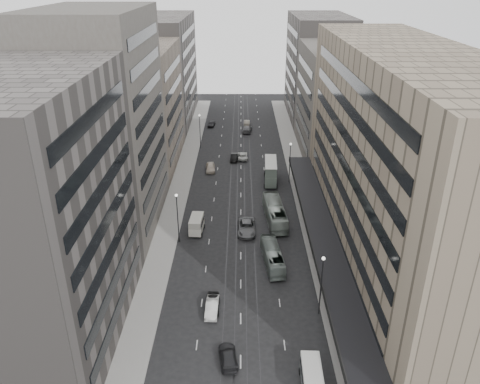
{
  "coord_description": "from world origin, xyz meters",
  "views": [
    {
      "loc": [
        0.01,
        -51.12,
        38.53
      ],
      "look_at": [
        -0.13,
        17.18,
        6.21
      ],
      "focal_mm": 35.0,
      "sensor_mm": 36.0,
      "label": 1
    }
  ],
  "objects_px": {
    "bus_far": "(275,212)",
    "sedan_1": "(212,307)",
    "sedan_2": "(247,227)",
    "bus_near": "(273,256)",
    "double_decker": "(271,171)",
    "sedan_0": "(212,304)",
    "pedestrian": "(368,381)",
    "vw_microbus": "(312,376)",
    "panel_van": "(197,224)"
  },
  "relations": [
    {
      "from": "sedan_0",
      "to": "pedestrian",
      "type": "distance_m",
      "value": 20.63
    },
    {
      "from": "sedan_1",
      "to": "bus_near",
      "type": "bearing_deg",
      "value": 54.24
    },
    {
      "from": "bus_near",
      "to": "pedestrian",
      "type": "bearing_deg",
      "value": 104.22
    },
    {
      "from": "pedestrian",
      "to": "bus_near",
      "type": "bearing_deg",
      "value": -109.17
    },
    {
      "from": "panel_van",
      "to": "bus_near",
      "type": "bearing_deg",
      "value": -34.2
    },
    {
      "from": "bus_near",
      "to": "double_decker",
      "type": "bearing_deg",
      "value": -98.8
    },
    {
      "from": "vw_microbus",
      "to": "panel_van",
      "type": "distance_m",
      "value": 34.4
    },
    {
      "from": "sedan_0",
      "to": "bus_near",
      "type": "bearing_deg",
      "value": 51.32
    },
    {
      "from": "bus_near",
      "to": "sedan_2",
      "type": "xyz_separation_m",
      "value": [
        -3.65,
        9.2,
        -0.47
      ]
    },
    {
      "from": "bus_near",
      "to": "sedan_0",
      "type": "bearing_deg",
      "value": 44.93
    },
    {
      "from": "sedan_0",
      "to": "sedan_2",
      "type": "height_order",
      "value": "sedan_2"
    },
    {
      "from": "bus_near",
      "to": "bus_far",
      "type": "distance_m",
      "value": 12.97
    },
    {
      "from": "sedan_2",
      "to": "panel_van",
      "type": "bearing_deg",
      "value": -178.75
    },
    {
      "from": "bus_far",
      "to": "panel_van",
      "type": "relative_size",
      "value": 2.61
    },
    {
      "from": "double_decker",
      "to": "pedestrian",
      "type": "relative_size",
      "value": 4.78
    },
    {
      "from": "bus_far",
      "to": "sedan_1",
      "type": "xyz_separation_m",
      "value": [
        -9.33,
        -23.53,
        -0.91
      ]
    },
    {
      "from": "bus_near",
      "to": "panel_van",
      "type": "height_order",
      "value": "panel_van"
    },
    {
      "from": "bus_far",
      "to": "sedan_1",
      "type": "relative_size",
      "value": 2.67
    },
    {
      "from": "bus_far",
      "to": "sedan_2",
      "type": "distance_m",
      "value": 6.14
    },
    {
      "from": "sedan_0",
      "to": "double_decker",
      "type": "bearing_deg",
      "value": 76.65
    },
    {
      "from": "bus_far",
      "to": "vw_microbus",
      "type": "relative_size",
      "value": 2.45
    },
    {
      "from": "panel_van",
      "to": "sedan_0",
      "type": "xyz_separation_m",
      "value": [
        3.61,
        -19.18,
        -0.76
      ]
    },
    {
      "from": "vw_microbus",
      "to": "sedan_0",
      "type": "xyz_separation_m",
      "value": [
        -10.76,
        12.08,
        -0.66
      ]
    },
    {
      "from": "panel_van",
      "to": "pedestrian",
      "type": "bearing_deg",
      "value": -53.98
    },
    {
      "from": "vw_microbus",
      "to": "sedan_1",
      "type": "distance_m",
      "value": 15.8
    },
    {
      "from": "bus_far",
      "to": "panel_van",
      "type": "height_order",
      "value": "bus_far"
    },
    {
      "from": "sedan_2",
      "to": "pedestrian",
      "type": "distance_m",
      "value": 33.87
    },
    {
      "from": "double_decker",
      "to": "sedan_1",
      "type": "height_order",
      "value": "double_decker"
    },
    {
      "from": "bus_far",
      "to": "vw_microbus",
      "type": "xyz_separation_m",
      "value": [
        1.43,
        -35.07,
        -0.21
      ]
    },
    {
      "from": "double_decker",
      "to": "sedan_0",
      "type": "relative_size",
      "value": 1.86
    },
    {
      "from": "panel_van",
      "to": "sedan_1",
      "type": "bearing_deg",
      "value": -76.09
    },
    {
      "from": "bus_near",
      "to": "sedan_2",
      "type": "bearing_deg",
      "value": -74.49
    },
    {
      "from": "panel_van",
      "to": "sedan_0",
      "type": "bearing_deg",
      "value": -75.78
    },
    {
      "from": "sedan_2",
      "to": "bus_near",
      "type": "bearing_deg",
      "value": -67.76
    },
    {
      "from": "vw_microbus",
      "to": "pedestrian",
      "type": "bearing_deg",
      "value": -1.47
    },
    {
      "from": "bus_far",
      "to": "double_decker",
      "type": "xyz_separation_m",
      "value": [
        0.17,
        16.26,
        0.78
      ]
    },
    {
      "from": "sedan_0",
      "to": "sedan_1",
      "type": "xyz_separation_m",
      "value": [
        -0.01,
        -0.54,
        -0.03
      ]
    },
    {
      "from": "double_decker",
      "to": "panel_van",
      "type": "height_order",
      "value": "double_decker"
    },
    {
      "from": "bus_near",
      "to": "vw_microbus",
      "type": "bearing_deg",
      "value": 90.59
    },
    {
      "from": "bus_far",
      "to": "sedan_2",
      "type": "bearing_deg",
      "value": 32.93
    },
    {
      "from": "sedan_2",
      "to": "bus_far",
      "type": "bearing_deg",
      "value": 38.15
    },
    {
      "from": "sedan_2",
      "to": "pedestrian",
      "type": "relative_size",
      "value": 3.55
    },
    {
      "from": "pedestrian",
      "to": "sedan_1",
      "type": "bearing_deg",
      "value": -75.26
    },
    {
      "from": "vw_microbus",
      "to": "sedan_2",
      "type": "distance_m",
      "value": 31.98
    },
    {
      "from": "vw_microbus",
      "to": "pedestrian",
      "type": "distance_m",
      "value": 5.75
    },
    {
      "from": "vw_microbus",
      "to": "panel_van",
      "type": "bearing_deg",
      "value": 116.46
    },
    {
      "from": "sedan_1",
      "to": "pedestrian",
      "type": "xyz_separation_m",
      "value": [
        16.49,
        -11.86,
        0.29
      ]
    },
    {
      "from": "bus_near",
      "to": "sedan_1",
      "type": "relative_size",
      "value": 2.16
    },
    {
      "from": "pedestrian",
      "to": "bus_far",
      "type": "bearing_deg",
      "value": -118.09
    },
    {
      "from": "panel_van",
      "to": "sedan_1",
      "type": "relative_size",
      "value": 1.02
    }
  ]
}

